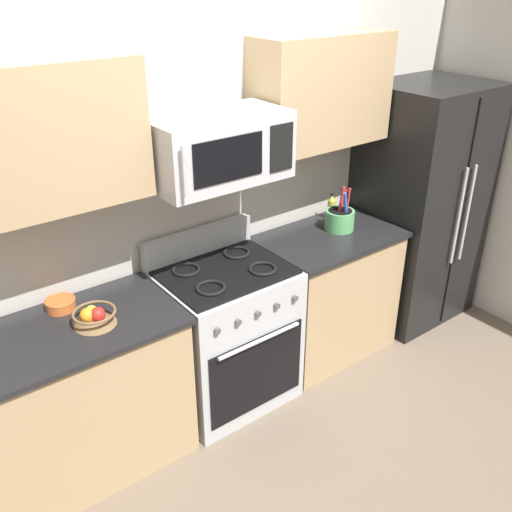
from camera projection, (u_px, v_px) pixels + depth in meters
name	position (u px, v px, depth m)	size (l,w,h in m)	color
ground_plane	(293.00, 454.00, 3.28)	(16.00, 16.00, 0.00)	#6B5B4C
wall_back	(187.00, 192.00, 3.42)	(8.00, 0.10, 2.60)	beige
counter_left	(73.00, 402.00, 3.01)	(1.20, 0.63, 0.91)	tan
range_oven	(226.00, 334.00, 3.53)	(0.76, 0.67, 1.09)	#B2B5BA
counter_right	(326.00, 293.00, 4.00)	(0.94, 0.63, 0.91)	tan
refrigerator	(419.00, 205.00, 4.28)	(0.84, 0.74, 1.81)	black
microwave	(218.00, 148.00, 3.01)	(0.76, 0.44, 0.37)	#B2B5BA
upper_cabinets_left	(12.00, 142.00, 2.49)	(1.19, 0.34, 0.67)	tan
upper_cabinets_right	(321.00, 91.00, 3.49)	(0.93, 0.34, 0.67)	tan
utensil_crock	(340.00, 219.00, 3.84)	(0.20, 0.20, 0.31)	#59AD66
fruit_basket	(94.00, 316.00, 2.83)	(0.22, 0.22, 0.10)	brown
bottle_oil	(331.00, 207.00, 4.00)	(0.05, 0.05, 0.19)	gold
prep_bowl	(61.00, 304.00, 2.97)	(0.16, 0.16, 0.06)	#D1662D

